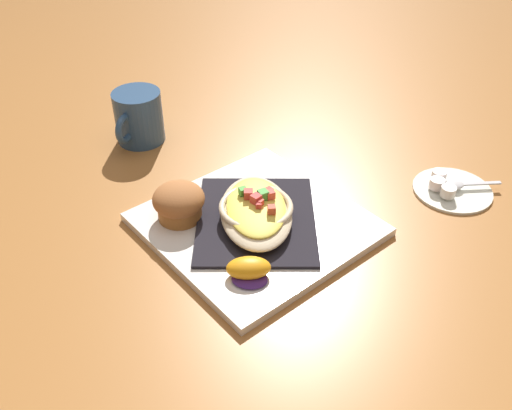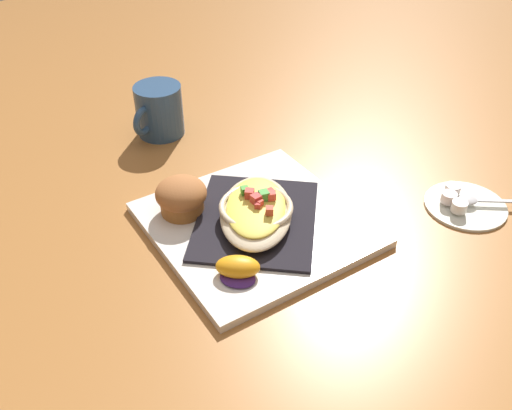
{
  "view_description": "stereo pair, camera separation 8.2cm",
  "coord_description": "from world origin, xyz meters",
  "px_view_note": "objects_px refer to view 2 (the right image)",
  "views": [
    {
      "loc": [
        0.45,
        0.47,
        0.54
      ],
      "look_at": [
        0.0,
        0.0,
        0.04
      ],
      "focal_mm": 39.49,
      "sensor_mm": 36.0,
      "label": 1
    },
    {
      "loc": [
        0.38,
        0.52,
        0.54
      ],
      "look_at": [
        0.0,
        0.0,
        0.04
      ],
      "focal_mm": 39.49,
      "sensor_mm": 36.0,
      "label": 2
    }
  ],
  "objects_px": {
    "square_plate": "(256,224)",
    "muffin": "(181,196)",
    "creamer_cup_0": "(453,189)",
    "creamer_cup_2": "(459,206)",
    "gratin_dish": "(256,209)",
    "spoon": "(471,200)",
    "creamer_saucer": "(466,204)",
    "orange_garnish": "(238,268)",
    "coffee_mug": "(159,113)",
    "creamer_cup_1": "(449,197)"
  },
  "relations": [
    {
      "from": "square_plate",
      "to": "muffin",
      "type": "height_order",
      "value": "muffin"
    },
    {
      "from": "muffin",
      "to": "orange_garnish",
      "type": "bearing_deg",
      "value": 86.17
    },
    {
      "from": "muffin",
      "to": "coffee_mug",
      "type": "xyz_separation_m",
      "value": [
        -0.1,
        -0.25,
        0.0
      ]
    },
    {
      "from": "gratin_dish",
      "to": "creamer_cup_0",
      "type": "height_order",
      "value": "gratin_dish"
    },
    {
      "from": "coffee_mug",
      "to": "creamer_cup_0",
      "type": "relative_size",
      "value": 4.75
    },
    {
      "from": "spoon",
      "to": "square_plate",
      "type": "bearing_deg",
      "value": -27.69
    },
    {
      "from": "gratin_dish",
      "to": "creamer_saucer",
      "type": "distance_m",
      "value": 0.33
    },
    {
      "from": "square_plate",
      "to": "gratin_dish",
      "type": "height_order",
      "value": "gratin_dish"
    },
    {
      "from": "creamer_cup_1",
      "to": "coffee_mug",
      "type": "bearing_deg",
      "value": -61.62
    },
    {
      "from": "orange_garnish",
      "to": "coffee_mug",
      "type": "distance_m",
      "value": 0.42
    },
    {
      "from": "muffin",
      "to": "creamer_cup_0",
      "type": "height_order",
      "value": "muffin"
    },
    {
      "from": "creamer_cup_1",
      "to": "creamer_cup_2",
      "type": "distance_m",
      "value": 0.02
    },
    {
      "from": "coffee_mug",
      "to": "spoon",
      "type": "height_order",
      "value": "coffee_mug"
    },
    {
      "from": "creamer_cup_1",
      "to": "spoon",
      "type": "bearing_deg",
      "value": 140.56
    },
    {
      "from": "creamer_cup_0",
      "to": "square_plate",
      "type": "bearing_deg",
      "value": -22.91
    },
    {
      "from": "muffin",
      "to": "orange_garnish",
      "type": "relative_size",
      "value": 1.08
    },
    {
      "from": "muffin",
      "to": "creamer_cup_2",
      "type": "relative_size",
      "value": 3.22
    },
    {
      "from": "orange_garnish",
      "to": "creamer_cup_1",
      "type": "bearing_deg",
      "value": 170.74
    },
    {
      "from": "square_plate",
      "to": "creamer_saucer",
      "type": "relative_size",
      "value": 2.3
    },
    {
      "from": "square_plate",
      "to": "spoon",
      "type": "relative_size",
      "value": 3.52
    },
    {
      "from": "spoon",
      "to": "creamer_cup_0",
      "type": "distance_m",
      "value": 0.03
    },
    {
      "from": "square_plate",
      "to": "creamer_cup_0",
      "type": "distance_m",
      "value": 0.32
    },
    {
      "from": "spoon",
      "to": "creamer_cup_2",
      "type": "distance_m",
      "value": 0.03
    },
    {
      "from": "gratin_dish",
      "to": "spoon",
      "type": "distance_m",
      "value": 0.34
    },
    {
      "from": "square_plate",
      "to": "creamer_cup_2",
      "type": "distance_m",
      "value": 0.31
    },
    {
      "from": "square_plate",
      "to": "muffin",
      "type": "distance_m",
      "value": 0.12
    },
    {
      "from": "orange_garnish",
      "to": "spoon",
      "type": "xyz_separation_m",
      "value": [
        -0.39,
        0.08,
        -0.01
      ]
    },
    {
      "from": "gratin_dish",
      "to": "creamer_saucer",
      "type": "relative_size",
      "value": 1.6
    },
    {
      "from": "muffin",
      "to": "spoon",
      "type": "bearing_deg",
      "value": 147.12
    },
    {
      "from": "square_plate",
      "to": "creamer_cup_2",
      "type": "xyz_separation_m",
      "value": [
        -0.27,
        0.16,
        0.01
      ]
    },
    {
      "from": "square_plate",
      "to": "creamer_cup_0",
      "type": "relative_size",
      "value": 12.15
    },
    {
      "from": "gratin_dish",
      "to": "muffin",
      "type": "bearing_deg",
      "value": -48.43
    },
    {
      "from": "coffee_mug",
      "to": "spoon",
      "type": "xyz_separation_m",
      "value": [
        -0.28,
        0.49,
        -0.03
      ]
    },
    {
      "from": "orange_garnish",
      "to": "creamer_cup_0",
      "type": "distance_m",
      "value": 0.38
    },
    {
      "from": "gratin_dish",
      "to": "orange_garnish",
      "type": "distance_m",
      "value": 0.12
    },
    {
      "from": "coffee_mug",
      "to": "creamer_cup_1",
      "type": "relative_size",
      "value": 4.75
    },
    {
      "from": "gratin_dish",
      "to": "square_plate",
      "type": "bearing_deg",
      "value": 0.36
    },
    {
      "from": "creamer_saucer",
      "to": "creamer_cup_2",
      "type": "height_order",
      "value": "creamer_cup_2"
    },
    {
      "from": "square_plate",
      "to": "spoon",
      "type": "distance_m",
      "value": 0.34
    },
    {
      "from": "creamer_saucer",
      "to": "creamer_cup_1",
      "type": "xyz_separation_m",
      "value": [
        0.02,
        -0.02,
        0.01
      ]
    },
    {
      "from": "creamer_cup_2",
      "to": "gratin_dish",
      "type": "bearing_deg",
      "value": -30.83
    },
    {
      "from": "creamer_cup_0",
      "to": "coffee_mug",
      "type": "bearing_deg",
      "value": -58.95
    },
    {
      "from": "creamer_cup_0",
      "to": "gratin_dish",
      "type": "bearing_deg",
      "value": -22.92
    },
    {
      "from": "muffin",
      "to": "creamer_cup_2",
      "type": "xyz_separation_m",
      "value": [
        -0.34,
        0.24,
        -0.02
      ]
    },
    {
      "from": "creamer_cup_1",
      "to": "creamer_saucer",
      "type": "bearing_deg",
      "value": 140.56
    },
    {
      "from": "coffee_mug",
      "to": "creamer_cup_0",
      "type": "height_order",
      "value": "coffee_mug"
    },
    {
      "from": "muffin",
      "to": "creamer_saucer",
      "type": "xyz_separation_m",
      "value": [
        -0.37,
        0.24,
        -0.04
      ]
    },
    {
      "from": "creamer_saucer",
      "to": "creamer_cup_0",
      "type": "height_order",
      "value": "creamer_cup_0"
    },
    {
      "from": "square_plate",
      "to": "orange_garnish",
      "type": "bearing_deg",
      "value": 41.68
    },
    {
      "from": "creamer_cup_0",
      "to": "creamer_cup_2",
      "type": "relative_size",
      "value": 1.0
    }
  ]
}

